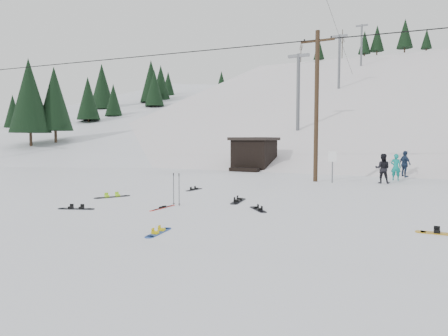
% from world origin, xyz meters
% --- Properties ---
extents(ground, '(200.00, 200.00, 0.00)m').
position_xyz_m(ground, '(0.00, 0.00, 0.00)').
color(ground, white).
rests_on(ground, ground).
extents(ski_slope, '(60.00, 85.24, 65.97)m').
position_xyz_m(ski_slope, '(0.00, 55.00, -12.00)').
color(ski_slope, silver).
rests_on(ski_slope, ground).
extents(ridge_left, '(47.54, 95.03, 58.38)m').
position_xyz_m(ridge_left, '(-36.00, 48.00, -11.00)').
color(ridge_left, white).
rests_on(ridge_left, ground).
extents(treeline_left, '(20.00, 64.00, 10.00)m').
position_xyz_m(treeline_left, '(-34.00, 40.00, 0.00)').
color(treeline_left, black).
rests_on(treeline_left, ground).
extents(treeline_crest, '(50.00, 6.00, 10.00)m').
position_xyz_m(treeline_crest, '(0.00, 86.00, 0.00)').
color(treeline_crest, black).
rests_on(treeline_crest, ski_slope).
extents(utility_pole, '(2.00, 0.26, 9.00)m').
position_xyz_m(utility_pole, '(2.00, 14.00, 4.68)').
color(utility_pole, '#3A2819').
rests_on(utility_pole, ground).
extents(trail_sign, '(0.50, 0.09, 1.85)m').
position_xyz_m(trail_sign, '(3.10, 13.58, 1.27)').
color(trail_sign, '#595B60').
rests_on(trail_sign, ground).
extents(lift_hut, '(3.40, 4.10, 2.75)m').
position_xyz_m(lift_hut, '(-5.00, 20.94, 1.36)').
color(lift_hut, black).
rests_on(lift_hut, ground).
extents(lift_tower_near, '(2.20, 0.36, 8.00)m').
position_xyz_m(lift_tower_near, '(-4.00, 30.00, 7.86)').
color(lift_tower_near, '#595B60').
rests_on(lift_tower_near, ski_slope).
extents(lift_tower_mid, '(2.20, 0.36, 8.00)m').
position_xyz_m(lift_tower_mid, '(-4.00, 50.00, 14.36)').
color(lift_tower_mid, '#595B60').
rests_on(lift_tower_mid, ski_slope).
extents(lift_tower_far, '(2.20, 0.36, 8.00)m').
position_xyz_m(lift_tower_far, '(-4.00, 70.00, 20.86)').
color(lift_tower_far, '#595B60').
rests_on(lift_tower_far, ski_slope).
extents(hero_snowboard, '(0.41, 1.27, 0.09)m').
position_xyz_m(hero_snowboard, '(1.68, -1.35, 0.02)').
color(hero_snowboard, '#1840A1').
rests_on(hero_snowboard, ground).
extents(hero_skis, '(0.09, 1.48, 0.08)m').
position_xyz_m(hero_skis, '(-0.56, 1.92, 0.02)').
color(hero_skis, red).
rests_on(hero_skis, ground).
extents(ski_poles, '(0.34, 0.09, 1.25)m').
position_xyz_m(ski_poles, '(-0.47, 2.69, 0.64)').
color(ski_poles, black).
rests_on(ski_poles, ground).
extents(board_scatter_a, '(1.31, 0.67, 0.10)m').
position_xyz_m(board_scatter_a, '(-3.25, 0.31, 0.03)').
color(board_scatter_a, black).
rests_on(board_scatter_a, ground).
extents(board_scatter_b, '(0.28, 1.32, 0.09)m').
position_xyz_m(board_scatter_b, '(-2.38, 7.09, 0.02)').
color(board_scatter_b, black).
rests_on(board_scatter_b, ground).
extents(board_scatter_c, '(0.92, 1.47, 0.11)m').
position_xyz_m(board_scatter_c, '(-4.22, 3.23, 0.03)').
color(board_scatter_c, black).
rests_on(board_scatter_c, ground).
extents(board_scatter_d, '(0.98, 1.05, 0.09)m').
position_xyz_m(board_scatter_d, '(2.70, 3.21, 0.02)').
color(board_scatter_d, black).
rests_on(board_scatter_d, ground).
extents(board_scatter_e, '(1.50, 0.33, 0.11)m').
position_xyz_m(board_scatter_e, '(8.60, 2.02, 0.03)').
color(board_scatter_e, '#C48D15').
rests_on(board_scatter_e, ground).
extents(board_scatter_f, '(0.57, 1.64, 0.12)m').
position_xyz_m(board_scatter_f, '(1.24, 4.63, 0.03)').
color(board_scatter_f, black).
rests_on(board_scatter_f, ground).
extents(skier_teal, '(0.64, 0.45, 1.66)m').
position_xyz_m(skier_teal, '(6.28, 17.00, 0.83)').
color(skier_teal, '#0D8278').
rests_on(skier_teal, ground).
extents(skier_dark, '(0.86, 0.69, 1.73)m').
position_xyz_m(skier_dark, '(5.73, 14.74, 0.86)').
color(skier_dark, black).
rests_on(skier_dark, ground).
extents(skier_navy, '(1.03, 1.08, 1.80)m').
position_xyz_m(skier_navy, '(6.68, 19.31, 0.90)').
color(skier_navy, '#1C2C47').
rests_on(skier_navy, ground).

